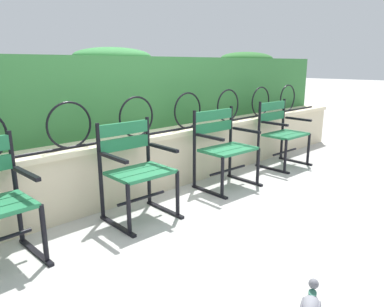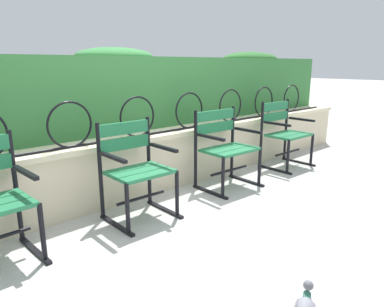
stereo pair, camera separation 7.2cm
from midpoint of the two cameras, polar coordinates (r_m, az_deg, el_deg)
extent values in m
plane|color=#B7B5AF|center=(3.45, 0.59, -9.20)|extent=(60.00, 60.00, 0.00)
cube|color=beige|center=(3.94, -7.84, -1.81)|extent=(7.56, 0.35, 0.58)
cube|color=beige|center=(3.86, -8.00, 2.71)|extent=(7.56, 0.41, 0.05)
cylinder|color=black|center=(3.80, -7.34, 3.10)|extent=(7.01, 0.02, 0.02)
torus|color=black|center=(3.32, -19.57, 4.28)|extent=(0.42, 0.02, 0.42)
torus|color=black|center=(3.67, -9.41, 5.79)|extent=(0.42, 0.02, 0.42)
torus|color=black|center=(4.12, -1.19, 6.87)|extent=(0.42, 0.02, 0.42)
torus|color=black|center=(4.63, 5.33, 7.63)|extent=(0.42, 0.02, 0.42)
torus|color=black|center=(5.20, 10.51, 8.16)|extent=(0.42, 0.02, 0.42)
torus|color=black|center=(5.79, 14.67, 8.54)|extent=(0.42, 0.02, 0.42)
cube|color=#387A3D|center=(4.15, -11.72, 9.35)|extent=(7.41, 0.49, 0.81)
ellipsoid|color=#35783C|center=(4.10, -12.85, 14.91)|extent=(0.95, 0.44, 0.19)
ellipsoid|color=#347334|center=(5.73, 8.60, 14.80)|extent=(1.18, 0.44, 0.19)
cylinder|color=black|center=(3.04, -26.90, -5.06)|extent=(0.04, 0.04, 0.89)
cylinder|color=black|center=(2.74, -23.24, -11.81)|extent=(0.04, 0.04, 0.44)
cube|color=black|center=(2.99, -24.34, -14.13)|extent=(0.06, 0.52, 0.02)
cube|color=black|center=(2.77, -25.61, -2.92)|extent=(0.05, 0.40, 0.03)
cube|color=#237547|center=(3.07, -7.39, -3.56)|extent=(0.52, 0.14, 0.03)
cube|color=#237547|center=(3.17, -8.84, -2.99)|extent=(0.52, 0.14, 0.03)
cube|color=#237547|center=(3.28, -10.19, -2.47)|extent=(0.52, 0.14, 0.03)
cube|color=#237547|center=(3.29, -11.45, 3.93)|extent=(0.52, 0.04, 0.11)
cube|color=#237547|center=(3.31, -11.34, 1.55)|extent=(0.52, 0.04, 0.11)
cylinder|color=black|center=(3.51, -7.56, -1.31)|extent=(0.04, 0.04, 0.88)
cylinder|color=black|center=(3.25, -2.97, -6.53)|extent=(0.04, 0.04, 0.44)
cube|color=black|center=(3.46, -4.98, -8.92)|extent=(0.05, 0.52, 0.02)
cube|color=black|center=(3.27, -5.21, 0.92)|extent=(0.04, 0.40, 0.03)
cylinder|color=black|center=(3.25, -15.04, -2.96)|extent=(0.04, 0.04, 0.88)
cylinder|color=black|center=(2.97, -10.76, -8.86)|extent=(0.04, 0.04, 0.44)
cube|color=black|center=(3.20, -12.46, -11.25)|extent=(0.05, 0.52, 0.02)
cube|color=black|center=(2.99, -13.08, -0.67)|extent=(0.04, 0.40, 0.03)
cylinder|color=black|center=(3.25, -8.68, -7.07)|extent=(0.49, 0.04, 0.03)
cube|color=#237547|center=(3.90, 6.81, 0.30)|extent=(0.60, 0.15, 0.03)
cube|color=#237547|center=(3.98, 5.34, 0.65)|extent=(0.60, 0.15, 0.03)
cube|color=#237547|center=(4.08, 3.94, 0.99)|extent=(0.60, 0.15, 0.03)
cube|color=#237547|center=(4.08, 2.97, 6.15)|extent=(0.59, 0.05, 0.11)
cube|color=#237547|center=(4.10, 2.95, 4.21)|extent=(0.59, 0.05, 0.11)
cylinder|color=black|center=(4.36, 5.68, 1.80)|extent=(0.04, 0.04, 0.88)
cylinder|color=black|center=(4.14, 9.99, -2.13)|extent=(0.04, 0.04, 0.44)
cube|color=black|center=(4.32, 7.89, -4.26)|extent=(0.06, 0.52, 0.02)
cube|color=black|center=(4.17, 8.18, 3.70)|extent=(0.05, 0.40, 0.03)
cylinder|color=black|center=(3.95, -0.15, 0.57)|extent=(0.04, 0.04, 0.88)
cylinder|color=black|center=(3.71, 4.30, -3.88)|extent=(0.04, 0.04, 0.44)
cube|color=black|center=(3.91, 2.22, -6.14)|extent=(0.06, 0.52, 0.02)
cube|color=black|center=(3.74, 2.31, 2.63)|extent=(0.05, 0.40, 0.03)
cylinder|color=black|center=(4.05, 5.26, -2.68)|extent=(0.56, 0.05, 0.03)
cube|color=#237547|center=(4.89, 15.71, 2.72)|extent=(0.57, 0.14, 0.03)
cube|color=#237547|center=(4.96, 14.37, 2.96)|extent=(0.57, 0.14, 0.03)
cube|color=#237547|center=(5.04, 13.07, 3.20)|extent=(0.57, 0.14, 0.03)
cube|color=#237547|center=(5.04, 12.33, 7.42)|extent=(0.57, 0.05, 0.11)
cube|color=#237547|center=(5.06, 12.24, 5.83)|extent=(0.57, 0.05, 0.11)
cylinder|color=black|center=(5.32, 13.88, 3.75)|extent=(0.04, 0.04, 0.88)
cylinder|color=black|center=(5.15, 17.71, 0.62)|extent=(0.04, 0.04, 0.44)
cube|color=black|center=(5.29, 15.77, -1.21)|extent=(0.05, 0.52, 0.02)
cube|color=black|center=(5.17, 16.22, 5.31)|extent=(0.05, 0.40, 0.03)
cylinder|color=black|center=(4.87, 10.19, 2.99)|extent=(0.04, 0.04, 0.88)
cylinder|color=black|center=(4.68, 14.25, -0.47)|extent=(0.04, 0.04, 0.44)
cube|color=black|center=(4.83, 12.23, -2.44)|extent=(0.05, 0.52, 0.02)
cube|color=black|center=(4.70, 12.61, 4.69)|extent=(0.05, 0.40, 0.03)
cylinder|color=black|center=(5.01, 14.20, 0.25)|extent=(0.54, 0.04, 0.03)
cylinder|color=#2D6B56|center=(2.19, 17.72, -20.71)|extent=(0.07, 0.06, 0.06)
sphere|color=slate|center=(2.18, 17.91, -19.19)|extent=(0.06, 0.06, 0.06)
cone|color=black|center=(2.21, 18.00, -18.85)|extent=(0.03, 0.02, 0.01)
ellipsoid|color=slate|center=(2.15, 16.18, -22.36)|extent=(0.14, 0.07, 0.07)
camera|label=1|loc=(0.04, -90.62, -0.16)|focal=33.40mm
camera|label=2|loc=(0.04, 89.38, 0.16)|focal=33.40mm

